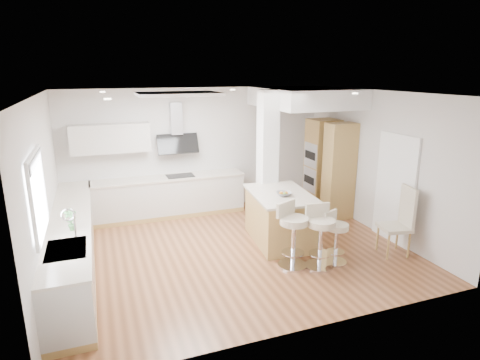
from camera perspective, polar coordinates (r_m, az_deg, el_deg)
name	(u,v)px	position (r m, az deg, el deg)	size (l,w,h in m)	color
ground	(235,250)	(7.41, -0.78, -9.92)	(6.00, 6.00, 0.00)	brown
ceiling	(235,250)	(7.41, -0.78, -9.92)	(6.00, 5.00, 0.02)	white
wall_back	(198,150)	(9.27, -5.98, 4.29)	(6.00, 0.04, 2.80)	beige
wall_left	(43,194)	(6.61, -26.17, -1.74)	(0.04, 5.00, 2.80)	beige
wall_right	(377,163)	(8.39, 18.90, 2.37)	(0.04, 5.00, 2.80)	beige
skylight	(179,94)	(7.08, -8.71, 11.99)	(4.10, 2.10, 0.06)	white
window_left	(37,191)	(5.67, -26.88, -1.37)	(0.06, 1.28, 1.07)	silver
doorway_right	(395,190)	(8.03, 21.17, -1.36)	(0.05, 1.00, 2.10)	#4A433A
counter_left	(73,243)	(7.11, -22.69, -8.28)	(0.63, 4.50, 1.35)	tan
counter_back	(162,186)	(8.99, -11.07, -0.88)	(3.62, 0.63, 2.50)	tan
pillar	(267,160)	(8.17, 3.92, 2.84)	(0.35, 0.35, 2.80)	white
soffit	(305,98)	(8.87, 9.18, 11.50)	(1.78, 2.20, 0.40)	white
oven_column	(328,167)	(9.25, 12.42, 1.76)	(0.63, 1.21, 2.10)	tan
peninsula	(280,217)	(7.63, 5.73, -5.27)	(1.20, 1.68, 1.04)	tan
bar_stool_a	(293,231)	(6.67, 7.48, -7.25)	(0.65, 0.65, 1.10)	silver
bar_stool_b	(320,233)	(6.73, 11.33, -7.40)	(0.52, 0.52, 1.06)	silver
bar_stool_c	(336,235)	(6.96, 13.44, -7.60)	(0.53, 0.53, 0.89)	silver
dining_chair	(401,219)	(7.57, 21.92, -5.13)	(0.56, 0.56, 1.23)	beige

